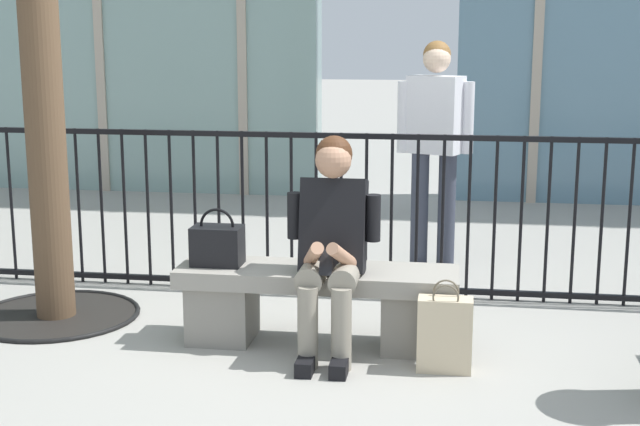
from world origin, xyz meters
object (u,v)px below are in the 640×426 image
(seated_person_with_phone, at_px, (331,240))
(bystander_at_railing, at_px, (435,139))
(stone_bench, at_px, (317,298))
(shopping_bag, at_px, (445,334))
(handbag_on_bench, at_px, (217,245))

(seated_person_with_phone, xyz_separation_m, bystander_at_railing, (0.50, 1.82, 0.35))
(stone_bench, xyz_separation_m, shopping_bag, (0.73, -0.31, -0.07))
(seated_person_with_phone, height_order, shopping_bag, seated_person_with_phone)
(seated_person_with_phone, relative_size, bystander_at_railing, 0.71)
(handbag_on_bench, relative_size, shopping_bag, 0.68)
(seated_person_with_phone, xyz_separation_m, shopping_bag, (0.63, -0.18, -0.45))
(seated_person_with_phone, bearing_deg, handbag_on_bench, 170.08)
(handbag_on_bench, height_order, shopping_bag, handbag_on_bench)
(seated_person_with_phone, bearing_deg, bystander_at_railing, 74.51)
(shopping_bag, bearing_deg, stone_bench, 156.92)
(stone_bench, height_order, seated_person_with_phone, seated_person_with_phone)
(seated_person_with_phone, height_order, handbag_on_bench, seated_person_with_phone)
(stone_bench, height_order, shopping_bag, shopping_bag)
(stone_bench, height_order, bystander_at_railing, bystander_at_railing)
(stone_bench, xyz_separation_m, handbag_on_bench, (-0.58, -0.01, 0.30))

